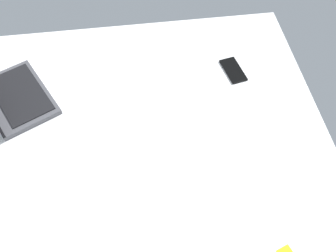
{
  "coord_description": "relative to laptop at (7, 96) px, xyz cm",
  "views": [
    {
      "loc": [
        -58.62,
        0.73,
        138.92
      ],
      "look_at": [
        25.68,
        -10.69,
        24.0
      ],
      "focal_mm": 42.92,
      "sensor_mm": 36.0,
      "label": 1
    }
  ],
  "objects": [
    {
      "name": "bed_mattress",
      "position": [
        -49.54,
        -48.48,
        -13.41
      ],
      "size": [
        180.0,
        140.0,
        18.0
      ],
      "primitive_type": "cube",
      "color": "white",
      "rests_on": "ground"
    },
    {
      "name": "laptop",
      "position": [
        0.0,
        0.0,
        0.0
      ],
      "size": [
        39.84,
        35.45,
        23.0
      ],
      "rotation": [
        0.0,
        0.0,
        0.47
      ],
      "color": "#4C4C51",
      "rests_on": "bed_mattress"
    },
    {
      "name": "cell_phone",
      "position": [
        5.33,
        -90.59,
        -4.01
      ],
      "size": [
        15.06,
        9.41,
        0.8
      ],
      "primitive_type": "cube",
      "rotation": [
        0.0,
        0.0,
        4.91
      ],
      "color": "black",
      "rests_on": "bed_mattress"
    }
  ]
}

